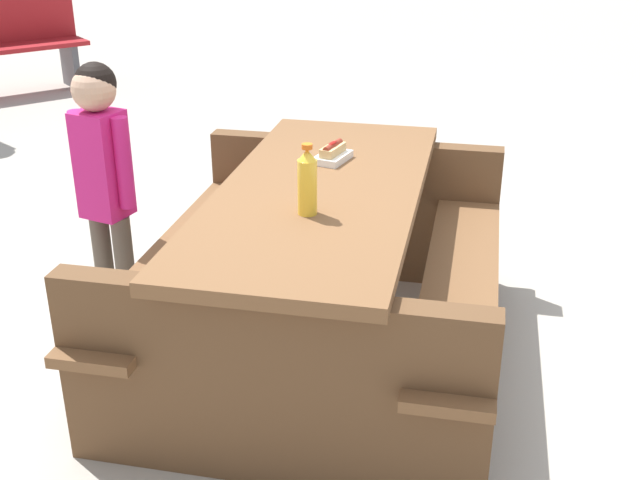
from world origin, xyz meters
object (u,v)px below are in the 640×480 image
Objects in this scene: hotdog_tray at (333,154)px; park_bench_mid at (1,45)px; child_in_coat at (103,165)px; picnic_table at (320,258)px; soda_bottle at (307,182)px.

hotdog_tray is 0.14× the size of park_bench_mid.
picnic_table is at bearing -113.35° from child_in_coat.
picnic_table is at bearing -16.97° from soda_bottle.
picnic_table is at bearing -154.69° from park_bench_mid.
hotdog_tray reaches higher than picnic_table.
child_in_coat is 0.78× the size of park_bench_mid.
park_bench_mid is (5.13, 2.22, -0.42)m from soda_bottle.
picnic_table is 10.28× the size of hotdog_tray.
soda_bottle is 0.59m from hotdog_tray.
park_bench_mid is (4.57, 2.40, -0.33)m from hotdog_tray.
picnic_table is 0.51m from soda_bottle.
picnic_table is 1.43× the size of park_bench_mid.
child_in_coat is (0.07, 0.95, -0.03)m from hotdog_tray.
hotdog_tray is at bearing -152.33° from park_bench_mid.
child_in_coat is at bearing 66.65° from picnic_table.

